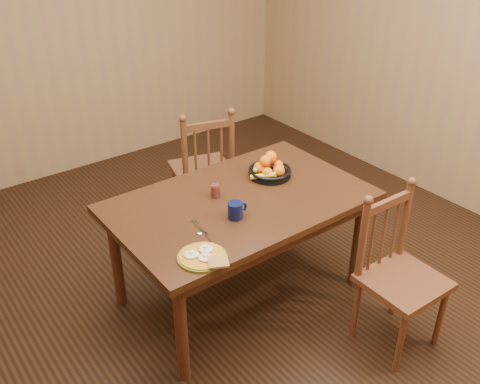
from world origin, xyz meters
TOP-DOWN VIEW (x-y plane):
  - room at (0.00, 0.00)m, footprint 4.52×5.02m
  - dining_table at (0.00, 0.00)m, footprint 1.60×1.00m
  - chair_far at (0.32, 0.91)m, footprint 0.56×0.54m
  - chair_near at (0.49, -0.89)m, footprint 0.45×0.43m
  - breakfast_plate at (-0.53, -0.38)m, footprint 0.26×0.31m
  - fork at (-0.38, -0.11)m, footprint 0.03×0.18m
  - spoon at (-0.41, -0.19)m, footprint 0.05×0.16m
  - coffee_mug at (-0.15, -0.16)m, footprint 0.13×0.09m
  - juice_glass at (-0.10, 0.12)m, footprint 0.06×0.06m
  - fruit_bowl at (0.34, 0.13)m, footprint 0.29×0.29m

SIDE VIEW (x-z plane):
  - chair_near at x=0.49m, z-range -0.01..0.96m
  - chair_far at x=0.32m, z-range -0.01..0.99m
  - dining_table at x=0.00m, z-range 0.29..1.04m
  - fork at x=-0.38m, z-range 0.75..0.76m
  - spoon at x=-0.41m, z-range 0.75..0.76m
  - breakfast_plate at x=-0.53m, z-range 0.74..0.78m
  - juice_glass at x=-0.10m, z-range 0.75..0.84m
  - coffee_mug at x=-0.15m, z-range 0.75..0.85m
  - fruit_bowl at x=0.34m, z-range 0.72..0.89m
  - room at x=0.00m, z-range -0.01..2.71m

